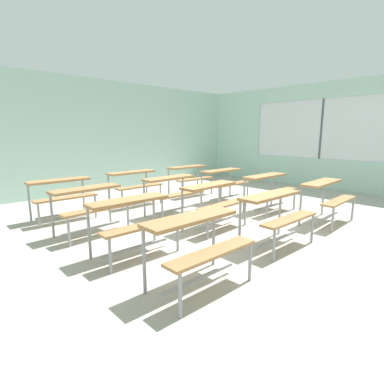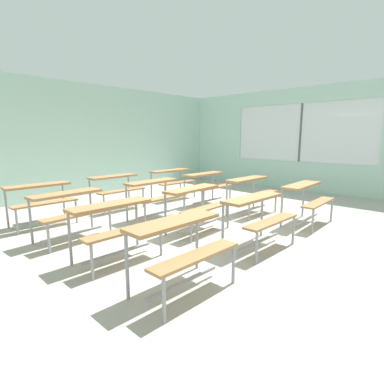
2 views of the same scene
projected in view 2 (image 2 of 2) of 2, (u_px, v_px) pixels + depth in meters
name	position (u px, v px, depth m)	size (l,w,h in m)	color
ground	(202.00, 230.00, 5.24)	(10.00, 9.00, 0.05)	#ADA89E
wall_back	(76.00, 140.00, 7.98)	(10.00, 0.12, 3.00)	silver
wall_right	(322.00, 142.00, 8.48)	(0.12, 9.00, 3.00)	silver
desk_bench_r0c0	(181.00, 239.00, 3.07)	(1.11, 0.61, 0.74)	#A87547
desk_bench_r0c1	(259.00, 210.00, 4.27)	(1.12, 0.62, 0.74)	#A87547
desk_bench_r0c2	(307.00, 194.00, 5.44)	(1.12, 0.63, 0.74)	#A87547
desk_bench_r1c0	(115.00, 218.00, 3.84)	(1.11, 0.62, 0.74)	#A87547
desk_bench_r1c1	(197.00, 199.00, 5.03)	(1.12, 0.64, 0.74)	#A87547
desk_bench_r1c2	(251.00, 187.00, 6.21)	(1.12, 0.62, 0.74)	#A87547
desk_bench_r2c0	(70.00, 205.00, 4.62)	(1.13, 0.65, 0.74)	#A87547
desk_bench_r2c1	(155.00, 190.00, 5.83)	(1.10, 0.60, 0.74)	#A87547
desk_bench_r2c2	(207.00, 181.00, 7.03)	(1.12, 0.62, 0.74)	#A87547
desk_bench_r3c0	(41.00, 195.00, 5.39)	(1.12, 0.62, 0.74)	#A87547
desk_bench_r3c1	(116.00, 184.00, 6.60)	(1.10, 0.59, 0.74)	#A87547
desk_bench_r3c2	(172.00, 177.00, 7.74)	(1.13, 0.64, 0.74)	#A87547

